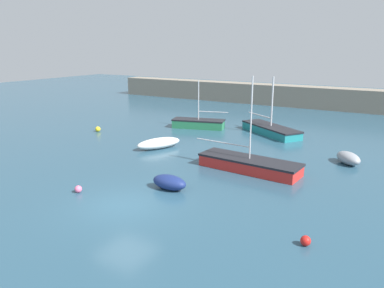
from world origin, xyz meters
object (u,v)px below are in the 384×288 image
object	(u,v)px
dinghy_near_pier	(348,158)
mooring_buoy_red	(306,241)
mooring_buoy_pink	(78,189)
sailboat_twin_hulled	(271,130)
sailboat_short_mast	(198,123)
sailboat_tall_mast	(249,164)
fishing_dinghy_green	(169,182)
rowboat_blue_near	(159,143)
mooring_buoy_yellow	(98,129)

from	to	relation	value
dinghy_near_pier	mooring_buoy_red	world-z (taller)	dinghy_near_pier
mooring_buoy_red	mooring_buoy_pink	xyz separation A→B (m)	(-11.01, -0.61, -0.01)
sailboat_twin_hulled	sailboat_short_mast	distance (m)	6.37
sailboat_twin_hulled	dinghy_near_pier	bearing A→B (deg)	-3.93
sailboat_tall_mast	mooring_buoy_red	distance (m)	8.52
fishing_dinghy_green	sailboat_tall_mast	size ratio (longest dim) A/B	0.28
mooring_buoy_red	mooring_buoy_pink	world-z (taller)	mooring_buoy_red
rowboat_blue_near	sailboat_tall_mast	bearing A→B (deg)	105.45
sailboat_short_mast	mooring_buoy_yellow	world-z (taller)	sailboat_short_mast
dinghy_near_pier	fishing_dinghy_green	bearing A→B (deg)	101.73
sailboat_twin_hulled	sailboat_short_mast	xyz separation A→B (m)	(-6.29, -0.98, 0.02)
rowboat_blue_near	dinghy_near_pier	distance (m)	12.53
mooring_buoy_red	rowboat_blue_near	bearing A→B (deg)	146.58
dinghy_near_pier	mooring_buoy_pink	xyz separation A→B (m)	(-10.75, -11.83, -0.19)
dinghy_near_pier	sailboat_short_mast	world-z (taller)	sailboat_short_mast
fishing_dinghy_green	mooring_buoy_red	distance (m)	7.66
sailboat_tall_mast	mooring_buoy_red	xyz separation A→B (m)	(5.03, -6.88, -0.19)
sailboat_twin_hulled	mooring_buoy_pink	xyz separation A→B (m)	(-3.93, -17.14, -0.20)
mooring_buoy_pink	sailboat_short_mast	bearing A→B (deg)	98.33
rowboat_blue_near	sailboat_short_mast	bearing A→B (deg)	-147.02
rowboat_blue_near	mooring_buoy_pink	world-z (taller)	rowboat_blue_near
mooring_buoy_yellow	sailboat_short_mast	bearing A→B (deg)	40.55
rowboat_blue_near	mooring_buoy_pink	bearing A→B (deg)	34.67
fishing_dinghy_green	mooring_buoy_pink	size ratio (longest dim) A/B	5.35
rowboat_blue_near	fishing_dinghy_green	world-z (taller)	same
fishing_dinghy_green	dinghy_near_pier	bearing A→B (deg)	-126.73
dinghy_near_pier	mooring_buoy_pink	distance (m)	15.98
sailboat_short_mast	mooring_buoy_red	distance (m)	20.52
fishing_dinghy_green	sailboat_tall_mast	xyz separation A→B (m)	(2.34, 4.82, 0.01)
rowboat_blue_near	dinghy_near_pier	xyz separation A→B (m)	(12.16, 3.02, -0.01)
mooring_buoy_yellow	sailboat_tall_mast	bearing A→B (deg)	-11.42
rowboat_blue_near	mooring_buoy_red	size ratio (longest dim) A/B	9.25
fishing_dinghy_green	sailboat_short_mast	world-z (taller)	sailboat_short_mast
sailboat_short_mast	mooring_buoy_red	size ratio (longest dim) A/B	12.92
sailboat_twin_hulled	mooring_buoy_red	world-z (taller)	sailboat_twin_hulled
dinghy_near_pier	mooring_buoy_yellow	size ratio (longest dim) A/B	4.89
rowboat_blue_near	sailboat_short_mast	distance (m)	7.41
sailboat_tall_mast	rowboat_blue_near	bearing A→B (deg)	174.63
rowboat_blue_near	mooring_buoy_pink	xyz separation A→B (m)	(1.41, -8.81, -0.19)
rowboat_blue_near	mooring_buoy_red	bearing A→B (deg)	82.15
sailboat_twin_hulled	mooring_buoy_pink	distance (m)	17.58
fishing_dinghy_green	dinghy_near_pier	world-z (taller)	fishing_dinghy_green
sailboat_twin_hulled	mooring_buoy_yellow	xyz separation A→B (m)	(-12.89, -6.63, -0.16)
fishing_dinghy_green	mooring_buoy_red	size ratio (longest dim) A/B	5.03
rowboat_blue_near	sailboat_short_mast	xyz separation A→B (m)	(-0.95, 7.35, 0.03)
mooring_buoy_pink	sailboat_twin_hulled	bearing A→B (deg)	77.09
sailboat_twin_hulled	sailboat_short_mast	bearing A→B (deg)	-137.21
sailboat_twin_hulled	sailboat_tall_mast	bearing A→B (deg)	-43.97
sailboat_short_mast	mooring_buoy_red	xyz separation A→B (m)	(13.38, -15.55, -0.21)
mooring_buoy_red	fishing_dinghy_green	bearing A→B (deg)	164.35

